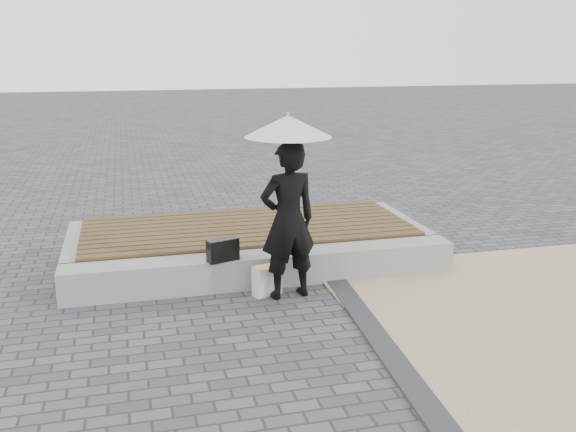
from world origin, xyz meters
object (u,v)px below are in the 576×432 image
(handbag, at_px, (223,250))
(seating_ledge, at_px, (266,268))
(parasol, at_px, (288,126))
(canvas_tote, at_px, (267,280))
(woman, at_px, (288,221))

(handbag, bearing_deg, seating_ledge, -1.53)
(parasol, height_order, canvas_tote, parasol)
(woman, relative_size, canvas_tote, 5.10)
(woman, height_order, parasol, parasol)
(seating_ledge, bearing_deg, parasol, -71.41)
(canvas_tote, bearing_deg, woman, -46.35)
(seating_ledge, height_order, handbag, handbag)
(seating_ledge, distance_m, canvas_tote, 0.39)
(seating_ledge, relative_size, handbag, 12.92)
(seating_ledge, distance_m, woman, 0.91)
(woman, xyz_separation_m, canvas_tote, (-0.23, 0.11, -0.76))
(canvas_tote, bearing_deg, seating_ledge, 58.56)
(handbag, bearing_deg, canvas_tote, -42.13)
(seating_ledge, distance_m, parasol, 1.92)
(seating_ledge, bearing_deg, handbag, -163.65)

